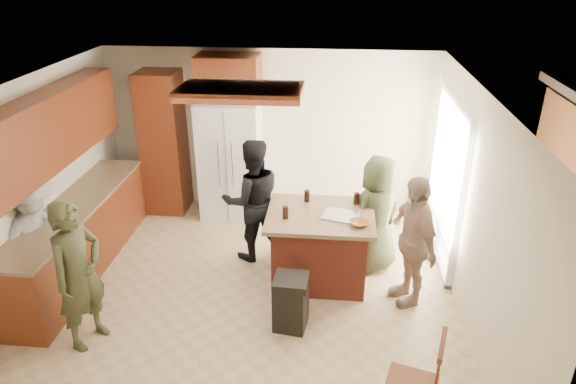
# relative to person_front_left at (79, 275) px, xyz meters

# --- Properties ---
(person_front_left) EXTENTS (0.63, 0.72, 1.64)m
(person_front_left) POSITION_rel_person_front_left_xyz_m (0.00, 0.00, 0.00)
(person_front_left) COLOR #383A21
(person_front_left) RESTS_ON ground
(person_behind_left) EXTENTS (0.94, 0.76, 1.67)m
(person_behind_left) POSITION_rel_person_front_left_xyz_m (1.47, 1.83, 0.01)
(person_behind_left) COLOR black
(person_behind_left) RESTS_ON ground
(person_behind_right) EXTENTS (0.89, 0.86, 1.54)m
(person_behind_right) POSITION_rel_person_front_left_xyz_m (3.07, 1.71, -0.05)
(person_behind_right) COLOR #394327
(person_behind_right) RESTS_ON ground
(person_side_right) EXTENTS (0.75, 1.03, 1.59)m
(person_side_right) POSITION_rel_person_front_left_xyz_m (3.43, 1.04, -0.02)
(person_side_right) COLOR #9D826C
(person_side_right) RESTS_ON ground
(person_counter) EXTENTS (0.70, 1.09, 1.57)m
(person_counter) POSITION_rel_person_front_left_xyz_m (-0.85, 0.71, -0.03)
(person_counter) COLOR gray
(person_counter) RESTS_ON ground
(left_cabinetry) EXTENTS (0.64, 3.00, 2.30)m
(left_cabinetry) POSITION_rel_person_front_left_xyz_m (-0.74, 1.32, 0.14)
(left_cabinetry) COLOR maroon
(left_cabinetry) RESTS_ON ground
(back_wall_units) EXTENTS (1.80, 0.60, 2.45)m
(back_wall_units) POSITION_rel_person_front_left_xyz_m (0.17, 3.12, 0.56)
(back_wall_units) COLOR maroon
(back_wall_units) RESTS_ON ground
(refrigerator) EXTENTS (0.90, 0.76, 1.80)m
(refrigerator) POSITION_rel_person_front_left_xyz_m (0.95, 3.04, 0.08)
(refrigerator) COLOR white
(refrigerator) RESTS_ON ground
(kitchen_island) EXTENTS (1.28, 1.03, 0.93)m
(kitchen_island) POSITION_rel_person_front_left_xyz_m (2.37, 1.35, -0.34)
(kitchen_island) COLOR maroon
(kitchen_island) RESTS_ON ground
(island_items) EXTENTS (1.03, 0.74, 0.15)m
(island_items) POSITION_rel_person_front_left_xyz_m (2.60, 1.29, 0.15)
(island_items) COLOR silver
(island_items) RESTS_ON kitchen_island
(trash_bin) EXTENTS (0.38, 0.38, 0.63)m
(trash_bin) POSITION_rel_person_front_left_xyz_m (2.10, 0.42, -0.50)
(trash_bin) COLOR black
(trash_bin) RESTS_ON ground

